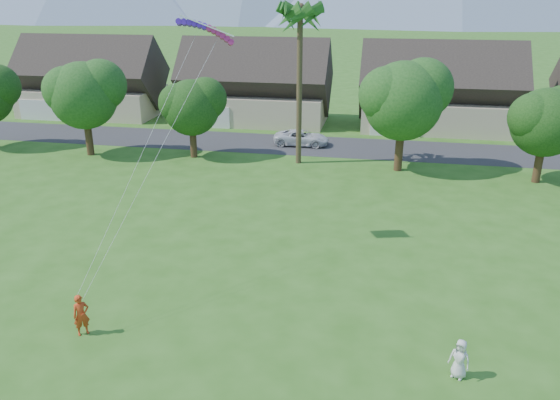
% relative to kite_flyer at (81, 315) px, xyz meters
% --- Properties ---
extents(street, '(90.00, 7.00, 0.01)m').
position_rel_kite_flyer_xyz_m(street, '(6.91, 30.90, -0.88)').
color(street, '#2D2D30').
rests_on(street, ground).
extents(kite_flyer, '(0.76, 0.76, 1.78)m').
position_rel_kite_flyer_xyz_m(kite_flyer, '(0.00, 0.00, 0.00)').
color(kite_flyer, red).
rests_on(kite_flyer, ground).
extents(watcher, '(0.90, 0.78, 1.55)m').
position_rel_kite_flyer_xyz_m(watcher, '(14.81, 0.10, -0.11)').
color(watcher, silver).
rests_on(watcher, ground).
extents(parked_car, '(5.03, 2.40, 1.38)m').
position_rel_kite_flyer_xyz_m(parked_car, '(4.30, 30.90, -0.20)').
color(parked_car, silver).
rests_on(parked_car, ground).
extents(houses_row, '(72.75, 8.19, 8.86)m').
position_rel_kite_flyer_xyz_m(houses_row, '(7.40, 39.89, 2.55)').
color(houses_row, beige).
rests_on(houses_row, ground).
extents(tree_row, '(62.27, 6.67, 8.45)m').
position_rel_kite_flyer_xyz_m(tree_row, '(5.76, 24.82, 4.00)').
color(tree_row, '#47301C').
rests_on(tree_row, ground).
extents(fan_palm, '(3.00, 3.00, 13.80)m').
position_rel_kite_flyer_xyz_m(fan_palm, '(4.91, 25.40, 10.91)').
color(fan_palm, '#4C3D26').
rests_on(fan_palm, ground).
extents(parafoil_kite, '(3.09, 1.33, 0.50)m').
position_rel_kite_flyer_xyz_m(parafoil_kite, '(2.73, 9.62, 10.63)').
color(parafoil_kite, '#551CD3').
rests_on(parafoil_kite, ground).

